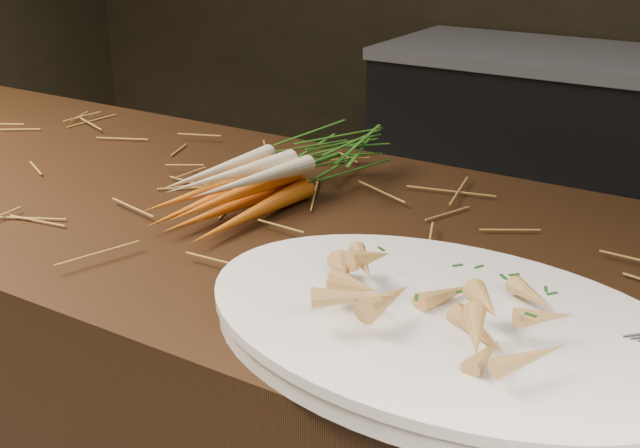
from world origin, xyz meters
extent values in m
cone|color=#D85410|center=(0.03, 0.28, 0.92)|extent=(0.05, 0.25, 0.03)
cone|color=#D85410|center=(0.07, 0.27, 0.92)|extent=(0.07, 0.25, 0.03)
cone|color=#D85410|center=(0.11, 0.27, 0.92)|extent=(0.04, 0.25, 0.03)
cone|color=#D85410|center=(0.05, 0.27, 0.94)|extent=(0.08, 0.25, 0.03)
cone|color=#D85410|center=(0.09, 0.26, 0.94)|extent=(0.06, 0.25, 0.03)
cone|color=beige|center=(0.04, 0.29, 0.96)|extent=(0.03, 0.23, 0.04)
cone|color=beige|center=(0.08, 0.27, 0.96)|extent=(0.07, 0.24, 0.04)
cone|color=beige|center=(0.11, 0.28, 0.96)|extent=(0.05, 0.24, 0.04)
ellipsoid|color=#2A6714|center=(0.10, 0.49, 0.95)|extent=(0.18, 0.23, 0.08)
cube|color=silver|center=(0.65, 0.08, 0.93)|extent=(0.15, 0.15, 0.00)
camera|label=1|loc=(0.74, -0.55, 1.32)|focal=45.00mm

